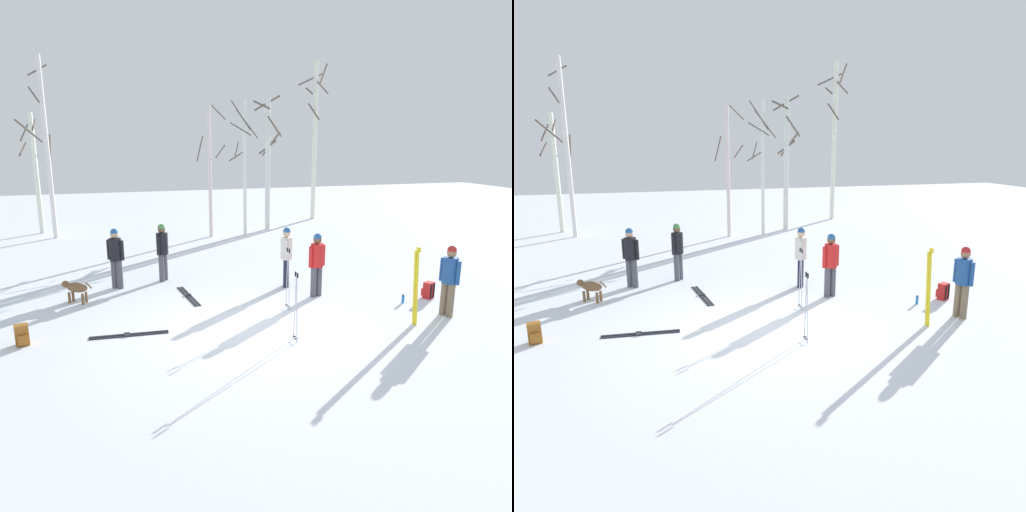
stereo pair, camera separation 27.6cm
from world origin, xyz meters
TOP-DOWN VIEW (x-y plane):
  - ground_plane at (0.00, 0.00)m, footprint 60.00×60.00m
  - person_0 at (-1.64, 4.45)m, footprint 0.36×0.43m
  - person_1 at (2.14, 1.84)m, footprint 0.51×0.34m
  - person_2 at (4.53, -0.40)m, footprint 0.34×0.50m
  - person_3 at (1.67, 2.88)m, footprint 0.34×0.49m
  - person_4 at (-2.97, 4.07)m, footprint 0.46×0.34m
  - dog at (-4.00, 3.10)m, footprint 0.79×0.51m
  - ski_pair_planted_0 at (3.48, -0.62)m, footprint 0.06×0.23m
  - ski_pair_lying_0 at (-2.78, 0.53)m, footprint 1.67×0.26m
  - ski_pair_lying_1 at (-1.16, 2.78)m, footprint 0.41×1.75m
  - ski_poles_0 at (0.56, -0.74)m, footprint 0.07×0.22m
  - ski_poles_1 at (1.07, 1.14)m, footprint 0.07×0.25m
  - backpack_0 at (-4.88, 0.63)m, footprint 0.30×0.32m
  - backpack_1 at (4.94, 0.85)m, footprint 0.32×0.34m
  - water_bottle_0 at (4.07, 0.70)m, footprint 0.07×0.07m
  - birch_tree_1 at (-6.14, 13.48)m, footprint 1.38×1.37m
  - birch_tree_2 at (-5.45, 12.18)m, footprint 0.76×1.00m
  - birch_tree_3 at (1.02, 10.58)m, footprint 1.32×1.32m
  - birch_tree_4 at (2.51, 10.58)m, footprint 1.14×1.35m
  - birch_tree_5 at (3.87, 11.53)m, footprint 1.40×1.41m
  - birch_tree_6 at (7.10, 13.78)m, footprint 1.36×1.37m

SIDE VIEW (x-z plane):
  - ground_plane at x=0.00m, z-range 0.00..0.00m
  - ski_pair_lying_1 at x=-1.16m, z-range -0.01..0.03m
  - ski_pair_lying_0 at x=-2.78m, z-range -0.01..0.03m
  - water_bottle_0 at x=4.07m, z-range -0.01..0.22m
  - backpack_0 at x=-4.88m, z-range -0.01..0.43m
  - backpack_1 at x=4.94m, z-range -0.01..0.43m
  - dog at x=-4.00m, z-range 0.10..0.67m
  - ski_poles_0 at x=0.56m, z-range 0.05..1.54m
  - ski_poles_1 at x=1.07m, z-range 0.05..1.59m
  - ski_pair_planted_0 at x=3.48m, z-range -0.01..1.79m
  - person_0 at x=-1.64m, z-range 0.12..1.84m
  - person_1 at x=2.14m, z-range 0.12..1.84m
  - person_2 at x=4.53m, z-range 0.12..1.84m
  - person_3 at x=1.67m, z-range 0.12..1.84m
  - person_4 at x=-2.97m, z-range 0.12..1.84m
  - birch_tree_1 at x=-6.14m, z-range 0.15..5.38m
  - birch_tree_3 at x=1.02m, z-range 0.10..5.53m
  - birch_tree_4 at x=2.51m, z-range 0.17..5.87m
  - birch_tree_5 at x=3.87m, z-range 0.11..6.17m
  - birch_tree_2 at x=-5.45m, z-range 0.09..7.44m
  - birch_tree_6 at x=7.10m, z-range 0.21..8.10m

